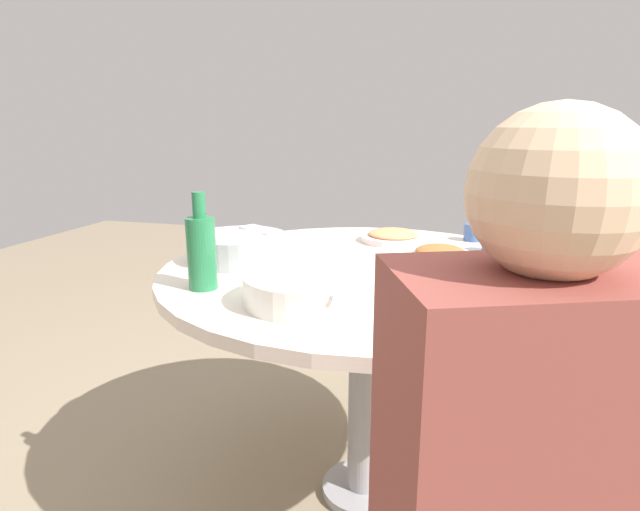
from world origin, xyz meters
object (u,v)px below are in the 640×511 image
at_px(round_dining_table, 367,297).
at_px(tea_cup_near, 473,232).
at_px(soup_bowl, 305,289).
at_px(rice_bowl, 240,247).
at_px(dish_shrimp, 393,236).
at_px(green_bottle, 202,250).
at_px(tea_cup_far, 493,243).
at_px(diner_left, 524,477).
at_px(dish_stirfry, 440,254).
at_px(dish_eggplant, 448,310).

distance_m(round_dining_table, tea_cup_near, 0.55).
xyz_separation_m(soup_bowl, tea_cup_near, (-0.39, -0.78, -0.00)).
distance_m(rice_bowl, tea_cup_near, 0.84).
bearing_deg(dish_shrimp, green_bottle, 59.09).
distance_m(rice_bowl, tea_cup_far, 0.82).
height_order(soup_bowl, dish_shrimp, soup_bowl).
distance_m(soup_bowl, tea_cup_far, 0.77).
relative_size(rice_bowl, tea_cup_near, 4.58).
bearing_deg(green_bottle, diner_left, 142.85).
bearing_deg(soup_bowl, green_bottle, -7.10).
xyz_separation_m(soup_bowl, dish_shrimp, (-0.12, -0.70, -0.01)).
xyz_separation_m(soup_bowl, dish_stirfry, (-0.29, -0.48, -0.01)).
height_order(dish_shrimp, dish_eggplant, dish_eggplant).
bearing_deg(tea_cup_far, dish_stirfry, 42.45).
distance_m(soup_bowl, dish_eggplant, 0.33).
distance_m(green_bottle, diner_left, 0.90).
xyz_separation_m(round_dining_table, green_bottle, (0.37, 0.30, 0.19)).
height_order(green_bottle, tea_cup_far, green_bottle).
bearing_deg(dish_stirfry, tea_cup_far, -137.55).
distance_m(dish_eggplant, tea_cup_near, 0.81).
bearing_deg(green_bottle, dish_eggplant, 174.73).
xyz_separation_m(tea_cup_near, diner_left, (-0.04, 1.29, -0.04)).
xyz_separation_m(rice_bowl, tea_cup_near, (-0.69, -0.47, -0.01)).
distance_m(soup_bowl, green_bottle, 0.29).
bearing_deg(soup_bowl, tea_cup_far, -125.86).
xyz_separation_m(round_dining_table, dish_shrimp, (-0.03, -0.36, 0.11)).
relative_size(soup_bowl, tea_cup_near, 4.60).
distance_m(rice_bowl, dish_stirfry, 0.61).
relative_size(round_dining_table, rice_bowl, 4.18).
bearing_deg(dish_stirfry, round_dining_table, 35.08).
distance_m(soup_bowl, dish_shrimp, 0.71).
distance_m(tea_cup_far, diner_left, 1.13).
bearing_deg(dish_stirfry, soup_bowl, 58.76).
bearing_deg(round_dining_table, dish_shrimp, -94.51).
bearing_deg(green_bottle, tea_cup_far, -141.08).
bearing_deg(dish_stirfry, diner_left, 98.11).
height_order(soup_bowl, tea_cup_far, soup_bowl).
height_order(dish_eggplant, tea_cup_near, tea_cup_near).
bearing_deg(dish_stirfry, green_bottle, 37.84).
bearing_deg(soup_bowl, dish_stirfry, -121.24).
height_order(rice_bowl, tea_cup_near, rice_bowl).
xyz_separation_m(dish_stirfry, tea_cup_near, (-0.10, -0.31, 0.01)).
distance_m(rice_bowl, green_bottle, 0.28).
bearing_deg(round_dining_table, tea_cup_near, -124.03).
bearing_deg(diner_left, tea_cup_near, -88.35).
distance_m(tea_cup_near, tea_cup_far, 0.17).
height_order(dish_stirfry, green_bottle, green_bottle).
height_order(round_dining_table, dish_eggplant, dish_eggplant).
bearing_deg(dish_shrimp, dish_eggplant, 106.00).
height_order(dish_shrimp, tea_cup_near, tea_cup_near).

